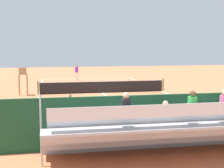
{
  "coord_description": "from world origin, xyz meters",
  "views": [
    {
      "loc": [
        4.18,
        26.04,
        3.96
      ],
      "look_at": [
        0.0,
        4.0,
        1.2
      ],
      "focal_mm": 52.97,
      "sensor_mm": 36.0,
      "label": 1
    }
  ],
  "objects_px": {
    "equipment_bag": "(161,136)",
    "tennis_ball_near": "(84,84)",
    "tennis_net": "(103,87)",
    "line_judge": "(70,118)",
    "courtside_bench": "(196,124)",
    "tennis_player": "(77,71)",
    "bleacher_stand": "(173,130)",
    "tennis_ball_far": "(76,82)",
    "tennis_racket": "(70,80)",
    "umpire_chair": "(23,78)"
  },
  "relations": [
    {
      "from": "equipment_bag",
      "to": "tennis_ball_near",
      "type": "height_order",
      "value": "equipment_bag"
    },
    {
      "from": "tennis_net",
      "to": "line_judge",
      "type": "height_order",
      "value": "line_judge"
    },
    {
      "from": "courtside_bench",
      "to": "tennis_player",
      "type": "height_order",
      "value": "tennis_player"
    },
    {
      "from": "tennis_net",
      "to": "bleacher_stand",
      "type": "bearing_deg",
      "value": 90.0
    },
    {
      "from": "tennis_player",
      "to": "tennis_ball_far",
      "type": "bearing_deg",
      "value": 83.33
    },
    {
      "from": "tennis_player",
      "to": "tennis_ball_near",
      "type": "distance_m",
      "value": 4.0
    },
    {
      "from": "tennis_racket",
      "to": "tennis_ball_far",
      "type": "xyz_separation_m",
      "value": [
        -0.48,
        2.43,
        0.02
      ]
    },
    {
      "from": "courtside_bench",
      "to": "line_judge",
      "type": "height_order",
      "value": "line_judge"
    },
    {
      "from": "bleacher_stand",
      "to": "tennis_ball_near",
      "type": "distance_m",
      "value": 21.21
    },
    {
      "from": "tennis_net",
      "to": "tennis_player",
      "type": "distance_m",
      "value": 9.75
    },
    {
      "from": "bleacher_stand",
      "to": "tennis_ball_far",
      "type": "bearing_deg",
      "value": -86.06
    },
    {
      "from": "umpire_chair",
      "to": "tennis_ball_near",
      "type": "xyz_separation_m",
      "value": [
        -5.27,
        -5.9,
        -1.28
      ]
    },
    {
      "from": "bleacher_stand",
      "to": "equipment_bag",
      "type": "relative_size",
      "value": 10.07
    },
    {
      "from": "umpire_chair",
      "to": "line_judge",
      "type": "distance_m",
      "value": 13.25
    },
    {
      "from": "umpire_chair",
      "to": "tennis_player",
      "type": "height_order",
      "value": "umpire_chair"
    },
    {
      "from": "tennis_net",
      "to": "line_judge",
      "type": "distance_m",
      "value": 13.52
    },
    {
      "from": "tennis_net",
      "to": "tennis_player",
      "type": "bearing_deg",
      "value": -82.25
    },
    {
      "from": "tennis_ball_near",
      "to": "tennis_net",
      "type": "bearing_deg",
      "value": 99.17
    },
    {
      "from": "tennis_net",
      "to": "tennis_ball_far",
      "type": "xyz_separation_m",
      "value": [
        1.57,
        -7.44,
        -0.47
      ]
    },
    {
      "from": "tennis_ball_near",
      "to": "equipment_bag",
      "type": "bearing_deg",
      "value": 93.58
    },
    {
      "from": "tennis_net",
      "to": "tennis_ball_far",
      "type": "distance_m",
      "value": 7.62
    },
    {
      "from": "bleacher_stand",
      "to": "equipment_bag",
      "type": "height_order",
      "value": "bleacher_stand"
    },
    {
      "from": "tennis_net",
      "to": "umpire_chair",
      "type": "distance_m",
      "value": 6.25
    },
    {
      "from": "tennis_net",
      "to": "tennis_player",
      "type": "xyz_separation_m",
      "value": [
        1.31,
        -9.64,
        0.51
      ]
    },
    {
      "from": "tennis_net",
      "to": "tennis_ball_near",
      "type": "relative_size",
      "value": 156.06
    },
    {
      "from": "equipment_bag",
      "to": "umpire_chair",
      "type": "bearing_deg",
      "value": -64.05
    },
    {
      "from": "tennis_player",
      "to": "tennis_ball_near",
      "type": "height_order",
      "value": "tennis_player"
    },
    {
      "from": "equipment_bag",
      "to": "line_judge",
      "type": "xyz_separation_m",
      "value": [
        3.71,
        -0.33,
        0.84
      ]
    },
    {
      "from": "umpire_chair",
      "to": "tennis_player",
      "type": "xyz_separation_m",
      "value": [
        -4.89,
        -9.75,
        -0.3
      ]
    },
    {
      "from": "tennis_racket",
      "to": "tennis_net",
      "type": "bearing_deg",
      "value": 101.75
    },
    {
      "from": "tennis_player",
      "to": "umpire_chair",
      "type": "bearing_deg",
      "value": 63.39
    },
    {
      "from": "bleacher_stand",
      "to": "tennis_ball_far",
      "type": "height_order",
      "value": "bleacher_stand"
    },
    {
      "from": "tennis_net",
      "to": "courtside_bench",
      "type": "xyz_separation_m",
      "value": [
        -1.88,
        13.27,
        0.06
      ]
    },
    {
      "from": "courtside_bench",
      "to": "line_judge",
      "type": "xyz_separation_m",
      "value": [
        5.32,
        -0.2,
        0.46
      ]
    },
    {
      "from": "umpire_chair",
      "to": "line_judge",
      "type": "xyz_separation_m",
      "value": [
        -2.76,
        12.96,
        -0.3
      ]
    },
    {
      "from": "tennis_player",
      "to": "tennis_racket",
      "type": "bearing_deg",
      "value": -16.99
    },
    {
      "from": "umpire_chair",
      "to": "tennis_racket",
      "type": "xyz_separation_m",
      "value": [
        -4.15,
        -9.98,
        -1.3
      ]
    },
    {
      "from": "umpire_chair",
      "to": "courtside_bench",
      "type": "xyz_separation_m",
      "value": [
        -8.08,
        13.16,
        -0.76
      ]
    },
    {
      "from": "bleacher_stand",
      "to": "tennis_racket",
      "type": "height_order",
      "value": "bleacher_stand"
    },
    {
      "from": "tennis_net",
      "to": "tennis_ball_near",
      "type": "xyz_separation_m",
      "value": [
        0.93,
        -5.78,
        -0.47
      ]
    },
    {
      "from": "umpire_chair",
      "to": "courtside_bench",
      "type": "bearing_deg",
      "value": 121.55
    },
    {
      "from": "equipment_bag",
      "to": "line_judge",
      "type": "bearing_deg",
      "value": -5.13
    },
    {
      "from": "equipment_bag",
      "to": "tennis_ball_near",
      "type": "bearing_deg",
      "value": -86.42
    },
    {
      "from": "tennis_net",
      "to": "courtside_bench",
      "type": "distance_m",
      "value": 13.4
    },
    {
      "from": "tennis_ball_near",
      "to": "line_judge",
      "type": "distance_m",
      "value": 19.04
    },
    {
      "from": "tennis_racket",
      "to": "equipment_bag",
      "type": "bearing_deg",
      "value": 95.7
    },
    {
      "from": "umpire_chair",
      "to": "tennis_racket",
      "type": "height_order",
      "value": "umpire_chair"
    },
    {
      "from": "tennis_net",
      "to": "courtside_bench",
      "type": "bearing_deg",
      "value": 98.06
    },
    {
      "from": "equipment_bag",
      "to": "tennis_net",
      "type": "bearing_deg",
      "value": -88.86
    },
    {
      "from": "courtside_bench",
      "to": "umpire_chair",
      "type": "bearing_deg",
      "value": -58.45
    }
  ]
}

